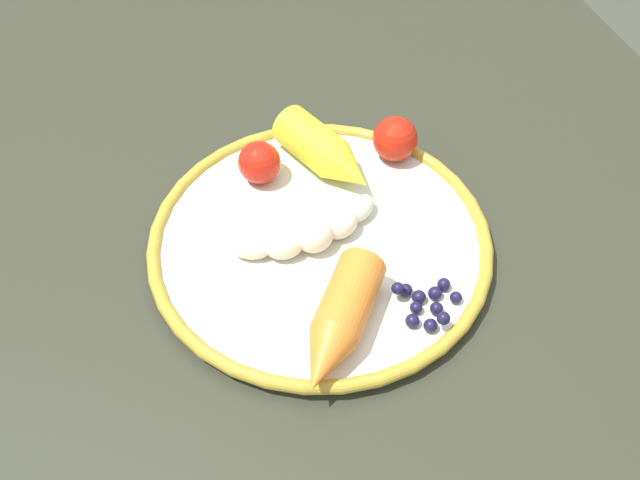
% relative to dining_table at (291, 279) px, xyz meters
% --- Properties ---
extents(dining_table, '(1.26, 0.91, 0.75)m').
position_rel_dining_table_xyz_m(dining_table, '(0.00, 0.00, 0.00)').
color(dining_table, '#2C2E20').
rests_on(dining_table, ground_plane).
extents(plate, '(0.30, 0.30, 0.02)m').
position_rel_dining_table_xyz_m(plate, '(-0.03, -0.02, 0.09)').
color(plate, silver).
rests_on(plate, dining_table).
extents(banana, '(0.06, 0.14, 0.03)m').
position_rel_dining_table_xyz_m(banana, '(-0.03, -0.01, 0.10)').
color(banana, beige).
rests_on(banana, plate).
extents(carrot_orange, '(0.12, 0.11, 0.04)m').
position_rel_dining_table_xyz_m(carrot_orange, '(-0.13, -0.00, 0.11)').
color(carrot_orange, orange).
rests_on(carrot_orange, plate).
extents(carrot_yellow, '(0.12, 0.08, 0.04)m').
position_rel_dining_table_xyz_m(carrot_yellow, '(0.05, -0.05, 0.11)').
color(carrot_yellow, yellow).
rests_on(carrot_yellow, plate).
extents(blueberry_pile, '(0.05, 0.06, 0.02)m').
position_rel_dining_table_xyz_m(blueberry_pile, '(-0.13, -0.08, 0.10)').
color(blueberry_pile, '#191638').
rests_on(blueberry_pile, plate).
extents(tomato_near, '(0.04, 0.04, 0.04)m').
position_rel_dining_table_xyz_m(tomato_near, '(0.05, -0.12, 0.11)').
color(tomato_near, red).
rests_on(tomato_near, plate).
extents(tomato_mid, '(0.04, 0.04, 0.04)m').
position_rel_dining_table_xyz_m(tomato_mid, '(0.06, 0.01, 0.11)').
color(tomato_mid, red).
rests_on(tomato_mid, plate).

